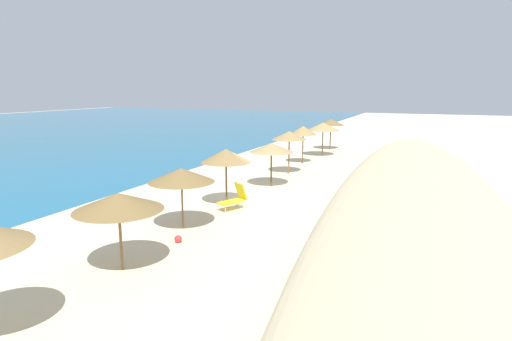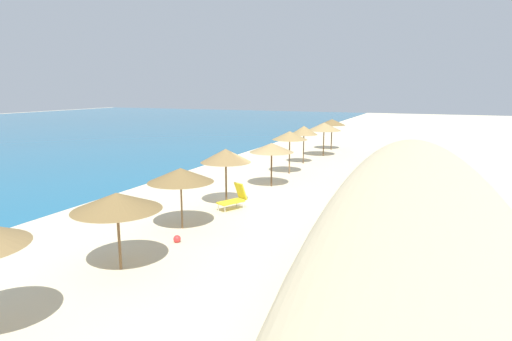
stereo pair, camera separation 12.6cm
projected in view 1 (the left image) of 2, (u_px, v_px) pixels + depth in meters
ground_plane at (254, 200)px, 20.89m from camera, size 160.00×160.00×0.00m
dune_ridge at (417, 204)px, 16.82m from camera, size 43.82×9.37×1.78m
beach_umbrella_2 at (118, 202)px, 12.51m from camera, size 2.63×2.63×2.38m
beach_umbrella_3 at (181, 175)px, 16.29m from camera, size 2.54×2.54×2.40m
beach_umbrella_4 at (226, 156)px, 19.61m from camera, size 2.33×2.33×2.66m
beach_umbrella_5 at (271, 148)px, 23.49m from camera, size 2.44×2.44×2.44m
beach_umbrella_6 at (289, 135)px, 27.03m from camera, size 2.23×2.23×2.73m
beach_umbrella_7 at (303, 130)px, 30.79m from camera, size 1.97×1.97×2.73m
beach_umbrella_8 at (323, 127)px, 34.19m from camera, size 2.69×2.69×2.70m
beach_umbrella_9 at (331, 122)px, 37.88m from camera, size 2.37×2.37×2.72m
lounge_chair_1 at (235, 198)px, 19.31m from camera, size 1.46×1.10×1.17m
beach_ball at (178, 239)px, 15.14m from camera, size 0.27×0.27×0.27m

